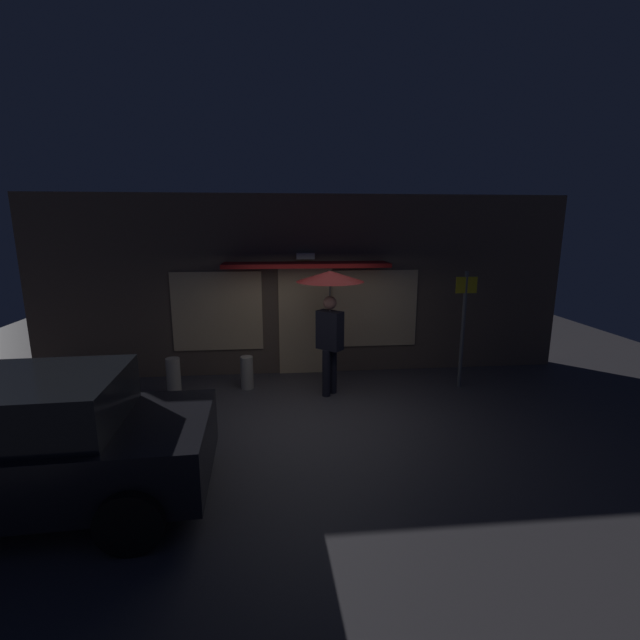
{
  "coord_description": "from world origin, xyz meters",
  "views": [
    {
      "loc": [
        -0.56,
        -6.58,
        3.04
      ],
      "look_at": [
        0.18,
        0.92,
        1.4
      ],
      "focal_mm": 24.44,
      "sensor_mm": 36.0,
      "label": 1
    }
  ],
  "objects_px": {
    "parked_car": "(12,445)",
    "sidewalk_bollard_2": "(174,377)",
    "sidewalk_bollard": "(247,373)",
    "person_with_umbrella": "(330,298)",
    "street_sign_post": "(463,322)"
  },
  "relations": [
    {
      "from": "sidewalk_bollard_2",
      "to": "street_sign_post",
      "type": "bearing_deg",
      "value": -1.13
    },
    {
      "from": "person_with_umbrella",
      "to": "parked_car",
      "type": "distance_m",
      "value": 4.9
    },
    {
      "from": "parked_car",
      "to": "sidewalk_bollard_2",
      "type": "bearing_deg",
      "value": 71.47
    },
    {
      "from": "street_sign_post",
      "to": "sidewalk_bollard_2",
      "type": "relative_size",
      "value": 3.19
    },
    {
      "from": "parked_car",
      "to": "sidewalk_bollard_2",
      "type": "xyz_separation_m",
      "value": [
        0.93,
        3.21,
        -0.41
      ]
    },
    {
      "from": "parked_car",
      "to": "sidewalk_bollard_2",
      "type": "distance_m",
      "value": 3.37
    },
    {
      "from": "person_with_umbrella",
      "to": "parked_car",
      "type": "relative_size",
      "value": 0.54
    },
    {
      "from": "sidewalk_bollard_2",
      "to": "sidewalk_bollard",
      "type": "bearing_deg",
      "value": 8.38
    },
    {
      "from": "sidewalk_bollard_2",
      "to": "parked_car",
      "type": "bearing_deg",
      "value": -106.16
    },
    {
      "from": "person_with_umbrella",
      "to": "sidewalk_bollard",
      "type": "bearing_deg",
      "value": 26.56
    },
    {
      "from": "parked_car",
      "to": "person_with_umbrella",
      "type": "bearing_deg",
      "value": 35.83
    },
    {
      "from": "sidewalk_bollard",
      "to": "parked_car",
      "type": "bearing_deg",
      "value": -123.33
    },
    {
      "from": "street_sign_post",
      "to": "sidewalk_bollard",
      "type": "relative_size",
      "value": 3.54
    },
    {
      "from": "person_with_umbrella",
      "to": "sidewalk_bollard_2",
      "type": "bearing_deg",
      "value": 37.71
    },
    {
      "from": "person_with_umbrella",
      "to": "parked_car",
      "type": "bearing_deg",
      "value": 80.96
    }
  ]
}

